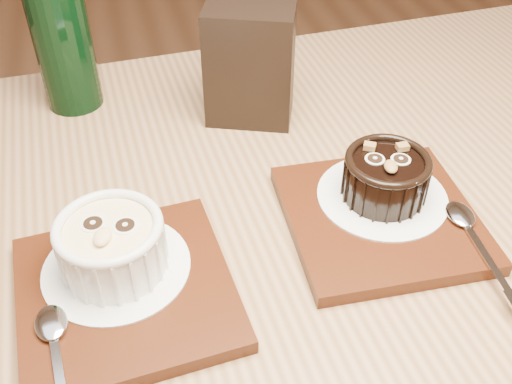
% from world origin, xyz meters
% --- Properties ---
extents(table, '(1.24, 0.85, 0.75)m').
position_xyz_m(table, '(0.08, -0.07, 0.66)').
color(table, brown).
rests_on(table, ground).
extents(tray_left, '(0.19, 0.19, 0.01)m').
position_xyz_m(tray_left, '(-0.05, -0.10, 0.76)').
color(tray_left, '#451C0B').
rests_on(tray_left, table).
extents(doily_left, '(0.13, 0.13, 0.00)m').
position_xyz_m(doily_left, '(-0.06, -0.08, 0.77)').
color(doily_left, white).
rests_on(doily_left, tray_left).
extents(ramekin_white, '(0.09, 0.09, 0.06)m').
position_xyz_m(ramekin_white, '(-0.06, -0.08, 0.80)').
color(ramekin_white, white).
rests_on(ramekin_white, doily_left).
extents(spoon_left, '(0.04, 0.14, 0.01)m').
position_xyz_m(spoon_left, '(-0.11, -0.16, 0.77)').
color(spoon_left, silver).
rests_on(spoon_left, tray_left).
extents(tray_right, '(0.19, 0.19, 0.01)m').
position_xyz_m(tray_right, '(0.20, -0.07, 0.76)').
color(tray_right, '#451C0B').
rests_on(tray_right, table).
extents(doily_right, '(0.13, 0.13, 0.00)m').
position_xyz_m(doily_right, '(0.21, -0.05, 0.77)').
color(doily_right, white).
rests_on(doily_right, tray_right).
extents(ramekin_dark, '(0.08, 0.08, 0.05)m').
position_xyz_m(ramekin_dark, '(0.21, -0.05, 0.79)').
color(ramekin_dark, black).
rests_on(ramekin_dark, doily_right).
extents(spoon_right, '(0.04, 0.14, 0.01)m').
position_xyz_m(spoon_right, '(0.27, -0.13, 0.77)').
color(spoon_right, silver).
rests_on(spoon_right, tray_right).
extents(condiment_stand, '(0.12, 0.09, 0.14)m').
position_xyz_m(condiment_stand, '(0.12, 0.15, 0.82)').
color(condiment_stand, black).
rests_on(condiment_stand, table).
extents(green_bottle, '(0.07, 0.07, 0.25)m').
position_xyz_m(green_bottle, '(-0.09, 0.23, 0.85)').
color(green_bottle, black).
rests_on(green_bottle, table).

